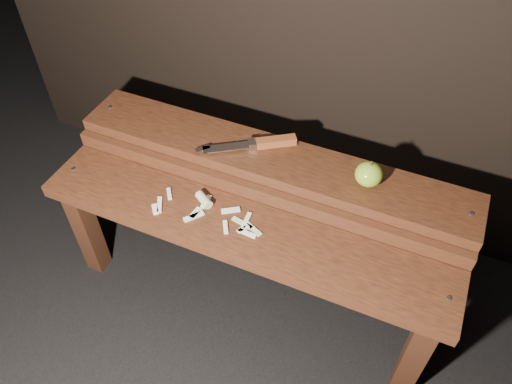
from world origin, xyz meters
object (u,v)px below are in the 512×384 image
at_px(bench_rear_tier, 270,177).
at_px(knife, 263,143).
at_px(apple, 369,174).
at_px(bench_front_tier, 239,244).

distance_m(bench_rear_tier, knife, 0.11).
height_order(apple, knife, apple).
height_order(bench_front_tier, apple, apple).
bearing_deg(knife, apple, -4.40).
relative_size(apple, knife, 0.31).
bearing_deg(apple, bench_front_tier, -140.81).
bearing_deg(apple, bench_rear_tier, -179.13).
height_order(bench_rear_tier, knife, knife).
bearing_deg(bench_front_tier, apple, 39.19).
height_order(bench_rear_tier, apple, apple).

